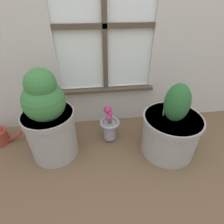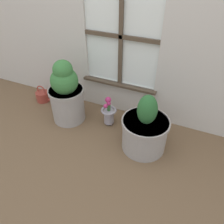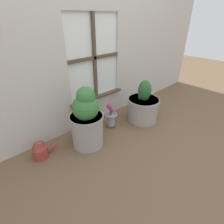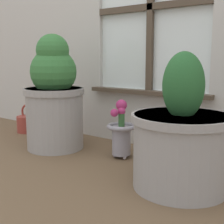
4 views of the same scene
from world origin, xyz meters
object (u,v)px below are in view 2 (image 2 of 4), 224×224
at_px(potted_plant_right, 145,130).
at_px(watering_can, 43,96).
at_px(flower_vase, 109,113).
at_px(potted_plant_left, 66,94).

bearing_deg(potted_plant_right, watering_can, 169.77).
bearing_deg(flower_vase, potted_plant_left, -168.14).
height_order(potted_plant_right, flower_vase, potted_plant_right).
relative_size(potted_plant_left, potted_plant_right, 1.19).
relative_size(potted_plant_left, watering_can, 2.50).
distance_m(potted_plant_left, watering_can, 0.54).
height_order(potted_plant_left, flower_vase, potted_plant_left).
distance_m(potted_plant_left, flower_vase, 0.46).
bearing_deg(potted_plant_right, flower_vase, 158.17).
height_order(potted_plant_left, watering_can, potted_plant_left).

